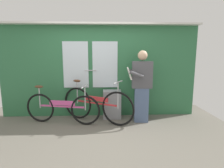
{
  "coord_description": "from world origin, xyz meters",
  "views": [
    {
      "loc": [
        0.14,
        -3.29,
        1.56
      ],
      "look_at": [
        0.29,
        0.52,
        0.91
      ],
      "focal_mm": 29.44,
      "sensor_mm": 36.0,
      "label": 1
    }
  ],
  "objects_px": {
    "bicycle_near_door": "(62,108)",
    "passenger_reading_newspaper": "(141,85)",
    "trash_bin_by_wall": "(112,104)",
    "bicycle_leaning_behind": "(96,105)"
  },
  "relations": [
    {
      "from": "trash_bin_by_wall",
      "to": "bicycle_near_door",
      "type": "bearing_deg",
      "value": -164.62
    },
    {
      "from": "bicycle_near_door",
      "to": "bicycle_leaning_behind",
      "type": "height_order",
      "value": "bicycle_leaning_behind"
    },
    {
      "from": "bicycle_near_door",
      "to": "passenger_reading_newspaper",
      "type": "distance_m",
      "value": 1.84
    },
    {
      "from": "bicycle_near_door",
      "to": "passenger_reading_newspaper",
      "type": "relative_size",
      "value": 1.05
    },
    {
      "from": "bicycle_near_door",
      "to": "bicycle_leaning_behind",
      "type": "bearing_deg",
      "value": 16.4
    },
    {
      "from": "passenger_reading_newspaper",
      "to": "trash_bin_by_wall",
      "type": "bearing_deg",
      "value": -18.18
    },
    {
      "from": "trash_bin_by_wall",
      "to": "bicycle_leaning_behind",
      "type": "bearing_deg",
      "value": -145.76
    },
    {
      "from": "bicycle_leaning_behind",
      "to": "passenger_reading_newspaper",
      "type": "relative_size",
      "value": 1.0
    },
    {
      "from": "passenger_reading_newspaper",
      "to": "trash_bin_by_wall",
      "type": "xyz_separation_m",
      "value": [
        -0.64,
        0.27,
        -0.51
      ]
    },
    {
      "from": "passenger_reading_newspaper",
      "to": "trash_bin_by_wall",
      "type": "distance_m",
      "value": 0.86
    }
  ]
}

